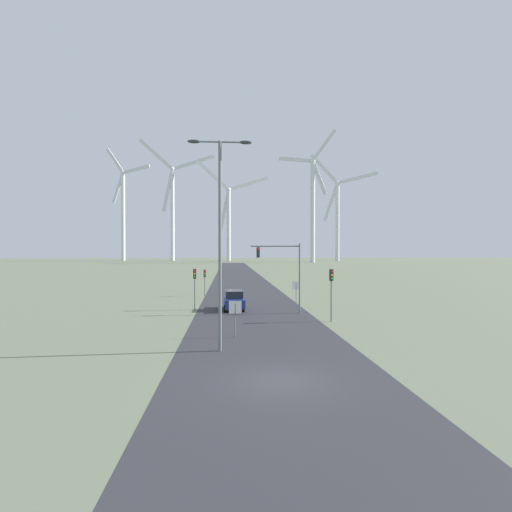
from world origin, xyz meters
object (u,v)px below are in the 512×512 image
at_px(traffic_light_mast_overhead, 283,264).
at_px(wind_turbine_far_left, 123,207).
at_px(traffic_light_post_near_left, 195,280).
at_px(wind_turbine_right, 313,201).
at_px(traffic_light_post_mid_left, 205,277).
at_px(car_approaching, 234,300).
at_px(wind_turbine_left, 173,204).
at_px(stop_sign_near, 235,312).
at_px(streetlamp, 220,221).
at_px(stop_sign_far, 296,288).
at_px(wind_turbine_center, 229,215).
at_px(wind_turbine_far_right, 337,212).
at_px(traffic_light_post_near_right, 331,283).

xyz_separation_m(traffic_light_mast_overhead, wind_turbine_far_left, (-64.03, 194.99, 25.71)).
relative_size(traffic_light_post_near_left, wind_turbine_right, 0.06).
xyz_separation_m(traffic_light_post_mid_left, car_approaching, (3.38, -11.66, -1.44)).
bearing_deg(wind_turbine_left, stop_sign_near, -81.04).
bearing_deg(traffic_light_post_mid_left, wind_turbine_far_left, 107.30).
distance_m(streetlamp, car_approaching, 16.40).
xyz_separation_m(traffic_light_post_near_left, wind_turbine_right, (42.84, 148.66, 26.23)).
bearing_deg(stop_sign_near, traffic_light_post_near_left, 106.42).
bearing_deg(car_approaching, streetlamp, -93.64).
bearing_deg(stop_sign_far, traffic_light_post_mid_left, 139.61).
xyz_separation_m(traffic_light_mast_overhead, car_approaching, (-4.27, 2.34, -3.47)).
distance_m(traffic_light_mast_overhead, wind_turbine_center, 186.06).
bearing_deg(wind_turbine_center, stop_sign_near, -89.90).
distance_m(wind_turbine_center, wind_turbine_right, 52.01).
xyz_separation_m(traffic_light_post_mid_left, wind_turbine_right, (42.58, 137.33, 26.67)).
bearing_deg(stop_sign_far, wind_turbine_far_right, 73.20).
bearing_deg(traffic_light_mast_overhead, wind_turbine_far_left, 108.18).
distance_m(stop_sign_far, wind_turbine_center, 180.83).
bearing_deg(traffic_light_post_mid_left, stop_sign_near, -81.97).
relative_size(streetlamp, wind_turbine_center, 0.21).
relative_size(traffic_light_post_near_right, wind_turbine_far_right, 0.07).
height_order(stop_sign_far, traffic_light_post_near_right, traffic_light_post_near_right).
relative_size(streetlamp, traffic_light_post_near_left, 3.02).
bearing_deg(stop_sign_far, wind_turbine_far_left, 109.27).
bearing_deg(traffic_light_post_near_right, wind_turbine_left, 101.32).
bearing_deg(stop_sign_near, car_approaching, 89.64).
distance_m(traffic_light_mast_overhead, wind_turbine_far_left, 206.84).
bearing_deg(streetlamp, stop_sign_near, 75.27).
relative_size(streetlamp, stop_sign_near, 4.96).
height_order(car_approaching, wind_turbine_right, wind_turbine_right).
bearing_deg(wind_turbine_far_right, wind_turbine_far_left, 172.48).
xyz_separation_m(traffic_light_post_near_left, wind_turbine_far_left, (-56.12, 192.31, 27.28)).
bearing_deg(traffic_light_post_near_left, car_approaching, -5.27).
bearing_deg(car_approaching, wind_turbine_far_right, 71.61).
distance_m(traffic_light_post_near_left, wind_turbine_far_right, 188.93).
xyz_separation_m(stop_sign_near, wind_turbine_far_left, (-59.69, 204.42, 28.46)).
bearing_deg(traffic_light_post_near_left, streetlamp, -80.19).
xyz_separation_m(traffic_light_post_near_right, car_approaching, (-7.48, 6.58, -2.07)).
relative_size(traffic_light_post_mid_left, car_approaching, 0.77).
distance_m(traffic_light_post_near_left, traffic_light_post_mid_left, 11.34).
bearing_deg(wind_turbine_left, traffic_light_post_mid_left, -80.92).
height_order(traffic_light_post_near_left, traffic_light_post_near_right, traffic_light_post_near_right).
relative_size(stop_sign_near, traffic_light_post_near_left, 0.61).
xyz_separation_m(stop_sign_far, wind_turbine_far_right, (52.43, 173.67, 25.25)).
height_order(traffic_light_mast_overhead, car_approaching, traffic_light_mast_overhead).
xyz_separation_m(wind_turbine_far_left, wind_turbine_center, (59.35, -10.16, -4.85)).
distance_m(stop_sign_far, wind_turbine_far_left, 202.55).
xyz_separation_m(car_approaching, wind_turbine_right, (39.20, 148.99, 28.12)).
relative_size(stop_sign_far, traffic_light_mast_overhead, 0.39).
xyz_separation_m(traffic_light_post_near_right, wind_turbine_left, (-39.39, 196.84, 29.14)).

